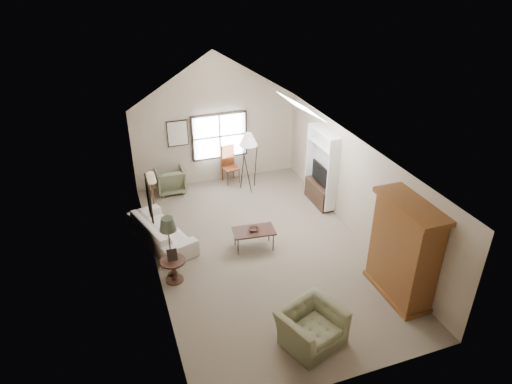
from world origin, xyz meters
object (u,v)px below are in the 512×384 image
object	(u,v)px
armchair_near	(311,327)
armchair_far	(170,180)
armoire	(404,251)
side_chair	(231,165)
sofa	(162,230)
side_table	(174,270)
coffee_table	(254,239)

from	to	relation	value
armchair_near	armchair_far	xyz separation A→B (m)	(-1.40, 6.71, 0.02)
armoire	armchair_near	size ratio (longest dim) A/B	2.00
armoire	armchair_far	distance (m)	7.18
side_chair	armchair_near	bearing A→B (deg)	-103.57
armchair_far	sofa	bearing A→B (deg)	74.95
armoire	side_chair	bearing A→B (deg)	106.78
armchair_near	side_table	xyz separation A→B (m)	(-2.07, 2.59, -0.08)
sofa	armchair_near	world-z (taller)	armchair_near
armchair_near	armchair_far	size ratio (longest dim) A/B	1.33
sofa	side_chair	world-z (taller)	side_chair
armoire	armchair_near	world-z (taller)	armoire
coffee_table	side_chair	xyz separation A→B (m)	(0.49, 3.55, 0.32)
armoire	armchair_near	bearing A→B (deg)	-165.18
armoire	side_chair	size ratio (longest dim) A/B	1.92
side_chair	coffee_table	bearing A→B (deg)	-107.34
armchair_far	side_table	distance (m)	4.18
armchair_near	armoire	bearing A→B (deg)	-5.29
side_chair	armoire	bearing A→B (deg)	-82.79
armchair_near	side_chair	size ratio (longest dim) A/B	0.96
armoire	sofa	distance (m)	5.71
armoire	sofa	bearing A→B (deg)	140.76
sofa	side_table	world-z (taller)	sofa
armoire	side_table	size ratio (longest dim) A/B	4.01
armchair_near	side_chair	world-z (taller)	side_chair
side_chair	side_table	bearing A→B (deg)	-131.21
armchair_far	side_chair	xyz separation A→B (m)	(1.87, 0.00, 0.20)
coffee_table	side_table	xyz separation A→B (m)	(-2.06, -0.57, 0.02)
armoire	armchair_far	xyz separation A→B (m)	(-3.71, 6.10, -0.72)
sofa	armchair_near	size ratio (longest dim) A/B	1.99
coffee_table	side_chair	world-z (taller)	side_chair
armoire	side_chair	world-z (taller)	armoire
sofa	side_table	size ratio (longest dim) A/B	3.99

